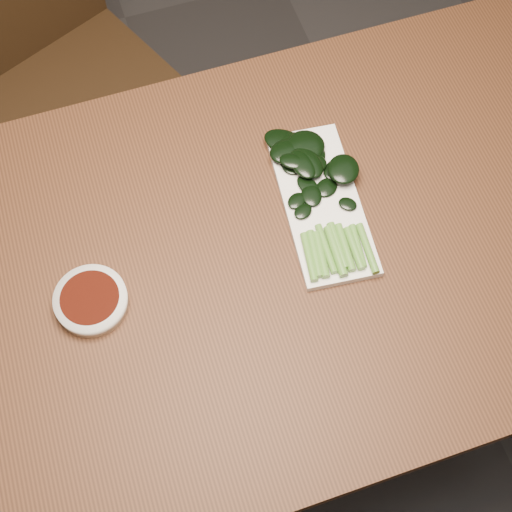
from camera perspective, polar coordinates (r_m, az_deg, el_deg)
name	(u,v)px	position (r m, az deg, el deg)	size (l,w,h in m)	color
ground	(248,383)	(1.88, -0.65, -10.14)	(6.00, 6.00, 0.00)	#2D2B2A
table	(244,276)	(1.24, -0.98, -1.62)	(1.40, 0.80, 0.75)	#452513
chair_far	(56,73)	(1.80, -15.67, 13.89)	(0.61, 0.61, 0.89)	black
sauce_bowl	(91,301)	(1.16, -13.05, -3.50)	(0.12, 0.12, 0.03)	white
serving_plate	(322,203)	(1.22, 5.27, 4.21)	(0.16, 0.31, 0.01)	white
gai_lan	(312,179)	(1.23, 4.54, 6.18)	(0.16, 0.33, 0.03)	#589232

